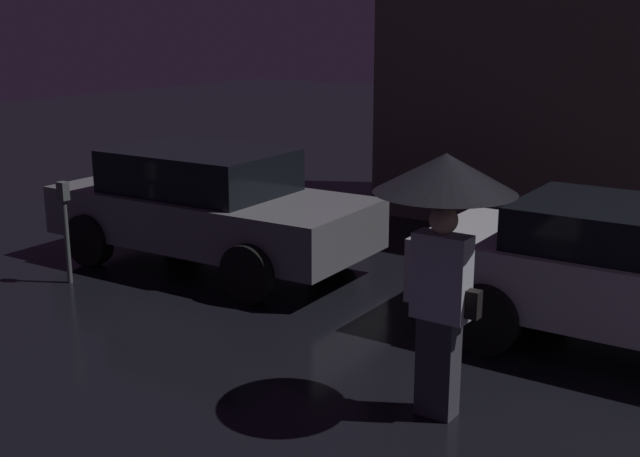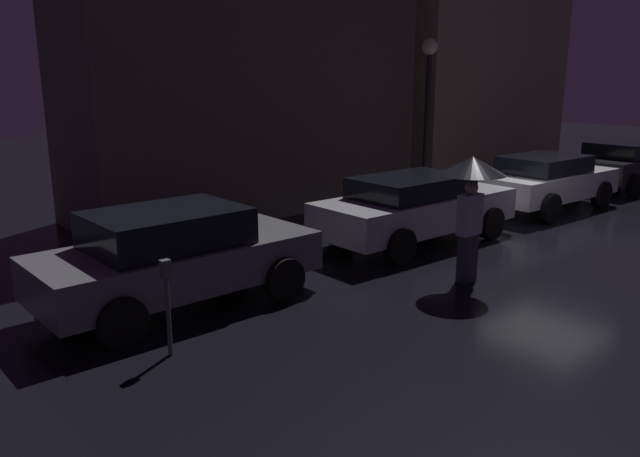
{
  "view_description": "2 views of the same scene",
  "coord_description": "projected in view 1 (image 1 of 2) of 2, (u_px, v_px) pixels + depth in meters",
  "views": [
    {
      "loc": [
        -1.86,
        -6.33,
        3.08
      ],
      "look_at": [
        -6.01,
        -0.01,
        1.13
      ],
      "focal_mm": 45.0,
      "sensor_mm": 36.0,
      "label": 1
    },
    {
      "loc": [
        -12.74,
        -6.97,
        3.46
      ],
      "look_at": [
        -6.74,
        0.12,
        1.13
      ],
      "focal_mm": 35.0,
      "sensor_mm": 36.0,
      "label": 2
    }
  ],
  "objects": [
    {
      "name": "parked_car_grey",
      "position": [
        208.0,
        205.0,
        10.33
      ],
      "size": [
        4.27,
        2.0,
        1.5
      ],
      "rotation": [
        0.0,
        0.0,
        0.02
      ],
      "color": "slate",
      "rests_on": "ground"
    },
    {
      "name": "parking_meter",
      "position": [
        65.0,
        221.0,
        9.58
      ],
      "size": [
        0.12,
        0.1,
        1.25
      ],
      "color": "#4C5154",
      "rests_on": "ground"
    },
    {
      "name": "pedestrian_with_umbrella",
      "position": [
        444.0,
        210.0,
        6.07
      ],
      "size": [
        1.1,
        1.1,
        2.13
      ],
      "rotation": [
        0.0,
        0.0,
        3.12
      ],
      "color": "#383842",
      "rests_on": "ground"
    }
  ]
}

